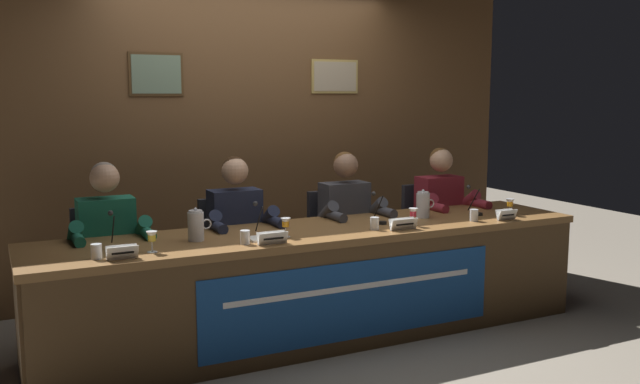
# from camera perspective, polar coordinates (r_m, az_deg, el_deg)

# --- Properties ---
(ground_plane) EXTENTS (12.00, 12.00, 0.00)m
(ground_plane) POSITION_cam_1_polar(r_m,az_deg,el_deg) (4.84, -0.00, -11.83)
(ground_plane) COLOR gray
(wall_back_panelled) EXTENTS (5.05, 0.14, 2.60)m
(wall_back_panelled) POSITION_cam_1_polar(r_m,az_deg,el_deg) (5.82, -5.96, 4.64)
(wall_back_panelled) COLOR brown
(wall_back_panelled) RESTS_ON ground_plane
(conference_table) EXTENTS (3.85, 0.82, 0.75)m
(conference_table) POSITION_cam_1_polar(r_m,az_deg,el_deg) (4.59, 0.67, -6.13)
(conference_table) COLOR brown
(conference_table) RESTS_ON ground_plane
(chair_far_left) EXTENTS (0.44, 0.44, 0.90)m
(chair_far_left) POSITION_cam_1_polar(r_m,az_deg,el_deg) (4.88, -17.46, -6.71)
(chair_far_left) COLOR black
(chair_far_left) RESTS_ON ground_plane
(panelist_far_left) EXTENTS (0.51, 0.48, 1.22)m
(panelist_far_left) POSITION_cam_1_polar(r_m,az_deg,el_deg) (4.63, -17.23, -4.00)
(panelist_far_left) COLOR black
(panelist_far_left) RESTS_ON ground_plane
(nameplate_far_left) EXTENTS (0.17, 0.06, 0.08)m
(nameplate_far_left) POSITION_cam_1_polar(r_m,az_deg,el_deg) (3.93, -16.20, -4.87)
(nameplate_far_left) COLOR white
(nameplate_far_left) RESTS_ON conference_table
(juice_glass_far_left) EXTENTS (0.06, 0.06, 0.12)m
(juice_glass_far_left) POSITION_cam_1_polar(r_m,az_deg,el_deg) (4.05, -13.88, -3.73)
(juice_glass_far_left) COLOR white
(juice_glass_far_left) RESTS_ON conference_table
(water_cup_far_left) EXTENTS (0.06, 0.06, 0.08)m
(water_cup_far_left) POSITION_cam_1_polar(r_m,az_deg,el_deg) (3.98, -18.18, -4.81)
(water_cup_far_left) COLOR silver
(water_cup_far_left) RESTS_ON conference_table
(microphone_far_left) EXTENTS (0.06, 0.17, 0.22)m
(microphone_far_left) POSITION_cam_1_polar(r_m,az_deg,el_deg) (4.21, -16.86, -3.56)
(microphone_far_left) COLOR black
(microphone_far_left) RESTS_ON conference_table
(chair_center_left) EXTENTS (0.44, 0.44, 0.90)m
(chair_center_left) POSITION_cam_1_polar(r_m,az_deg,el_deg) (5.08, -7.50, -5.81)
(chair_center_left) COLOR black
(chair_center_left) RESTS_ON ground_plane
(panelist_center_left) EXTENTS (0.51, 0.48, 1.22)m
(panelist_center_left) POSITION_cam_1_polar(r_m,az_deg,el_deg) (4.84, -6.80, -3.16)
(panelist_center_left) COLOR black
(panelist_center_left) RESTS_ON ground_plane
(nameplate_center_left) EXTENTS (0.19, 0.06, 0.08)m
(nameplate_center_left) POSITION_cam_1_polar(r_m,az_deg,el_deg) (4.15, -4.00, -3.86)
(nameplate_center_left) COLOR white
(nameplate_center_left) RESTS_ON conference_table
(juice_glass_center_left) EXTENTS (0.06, 0.06, 0.12)m
(juice_glass_center_left) POSITION_cam_1_polar(r_m,az_deg,el_deg) (4.35, -2.90, -2.67)
(juice_glass_center_left) COLOR white
(juice_glass_center_left) RESTS_ON conference_table
(water_cup_center_left) EXTENTS (0.06, 0.06, 0.08)m
(water_cup_center_left) POSITION_cam_1_polar(r_m,az_deg,el_deg) (4.18, -6.28, -3.84)
(water_cup_center_left) COLOR silver
(water_cup_center_left) RESTS_ON conference_table
(microphone_center_left) EXTENTS (0.06, 0.17, 0.22)m
(microphone_center_left) POSITION_cam_1_polar(r_m,az_deg,el_deg) (4.38, -5.02, -2.77)
(microphone_center_left) COLOR black
(microphone_center_left) RESTS_ON conference_table
(chair_center_right) EXTENTS (0.44, 0.44, 0.90)m
(chair_center_right) POSITION_cam_1_polar(r_m,az_deg,el_deg) (5.42, 1.44, -4.85)
(chair_center_right) COLOR black
(chair_center_right) RESTS_ON ground_plane
(panelist_center_right) EXTENTS (0.51, 0.48, 1.22)m
(panelist_center_right) POSITION_cam_1_polar(r_m,az_deg,el_deg) (5.19, 2.47, -2.32)
(panelist_center_right) COLOR black
(panelist_center_right) RESTS_ON ground_plane
(nameplate_center_right) EXTENTS (0.20, 0.06, 0.08)m
(nameplate_center_right) POSITION_cam_1_polar(r_m,az_deg,el_deg) (4.62, 6.98, -2.67)
(nameplate_center_right) COLOR white
(nameplate_center_right) RESTS_ON conference_table
(juice_glass_center_right) EXTENTS (0.06, 0.06, 0.12)m
(juice_glass_center_right) POSITION_cam_1_polar(r_m,az_deg,el_deg) (4.76, 7.80, -1.80)
(juice_glass_center_right) COLOR white
(juice_glass_center_right) RESTS_ON conference_table
(water_cup_center_right) EXTENTS (0.06, 0.06, 0.08)m
(water_cup_center_right) POSITION_cam_1_polar(r_m,az_deg,el_deg) (4.60, 4.59, -2.69)
(water_cup_center_right) COLOR silver
(water_cup_center_right) RESTS_ON conference_table
(microphone_center_right) EXTENTS (0.06, 0.17, 0.22)m
(microphone_center_right) POSITION_cam_1_polar(r_m,az_deg,el_deg) (4.83, 5.00, -1.75)
(microphone_center_right) COLOR black
(microphone_center_right) RESTS_ON conference_table
(chair_far_right) EXTENTS (0.44, 0.44, 0.90)m
(chair_far_right) POSITION_cam_1_polar(r_m,az_deg,el_deg) (5.88, 9.14, -3.93)
(chair_far_right) COLOR black
(chair_far_right) RESTS_ON ground_plane
(panelist_far_right) EXTENTS (0.51, 0.48, 1.22)m
(panelist_far_right) POSITION_cam_1_polar(r_m,az_deg,el_deg) (5.67, 10.37, -1.56)
(panelist_far_right) COLOR black
(panelist_far_right) RESTS_ON ground_plane
(nameplate_far_right) EXTENTS (0.16, 0.06, 0.08)m
(nameplate_far_right) POSITION_cam_1_polar(r_m,az_deg,el_deg) (5.11, 15.32, -1.84)
(nameplate_far_right) COLOR white
(nameplate_far_right) RESTS_ON conference_table
(juice_glass_far_right) EXTENTS (0.06, 0.06, 0.12)m
(juice_glass_far_right) POSITION_cam_1_polar(r_m,az_deg,el_deg) (5.32, 15.60, -0.96)
(juice_glass_far_right) COLOR white
(juice_glass_far_right) RESTS_ON conference_table
(water_cup_far_right) EXTENTS (0.06, 0.06, 0.08)m
(water_cup_far_right) POSITION_cam_1_polar(r_m,az_deg,el_deg) (5.02, 12.75, -1.95)
(water_cup_far_right) COLOR silver
(water_cup_far_right) RESTS_ON conference_table
(microphone_far_right) EXTENTS (0.06, 0.17, 0.22)m
(microphone_far_right) POSITION_cam_1_polar(r_m,az_deg,el_deg) (5.29, 12.86, -1.05)
(microphone_far_right) COLOR black
(microphone_far_right) RESTS_ON conference_table
(water_pitcher_left_side) EXTENTS (0.15, 0.10, 0.21)m
(water_pitcher_left_side) POSITION_cam_1_polar(r_m,az_deg,el_deg) (4.31, -10.32, -2.78)
(water_pitcher_left_side) COLOR silver
(water_pitcher_left_side) RESTS_ON conference_table
(water_pitcher_right_side) EXTENTS (0.15, 0.10, 0.21)m
(water_pitcher_right_side) POSITION_cam_1_polar(r_m,az_deg,el_deg) (5.09, 8.61, -1.06)
(water_pitcher_right_side) COLOR silver
(water_pitcher_right_side) RESTS_ON conference_table
(document_stack_center_left) EXTENTS (0.21, 0.15, 0.01)m
(document_stack_center_left) POSITION_cam_1_polar(r_m,az_deg,el_deg) (4.32, -4.61, -3.85)
(document_stack_center_left) COLOR white
(document_stack_center_left) RESTS_ON conference_table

